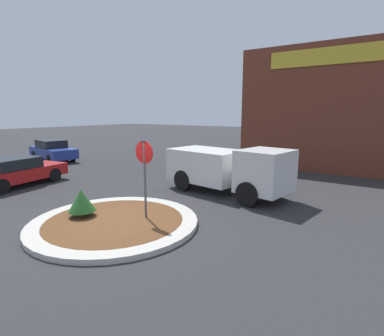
# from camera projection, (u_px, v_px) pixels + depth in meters

# --- Properties ---
(ground_plane) EXTENTS (120.00, 120.00, 0.00)m
(ground_plane) POSITION_uv_depth(u_px,v_px,m) (115.00, 224.00, 9.19)
(ground_plane) COLOR #2D2D30
(traffic_island) EXTENTS (5.07, 5.07, 0.15)m
(traffic_island) POSITION_uv_depth(u_px,v_px,m) (115.00, 222.00, 9.17)
(traffic_island) COLOR #BCB7AD
(traffic_island) RESTS_ON ground_plane
(stop_sign) EXTENTS (0.68, 0.07, 2.56)m
(stop_sign) POSITION_uv_depth(u_px,v_px,m) (145.00, 167.00, 9.08)
(stop_sign) COLOR #4C4C51
(stop_sign) RESTS_ON ground_plane
(island_shrub) EXTENTS (0.84, 0.84, 0.87)m
(island_shrub) POSITION_uv_depth(u_px,v_px,m) (82.00, 200.00, 9.38)
(island_shrub) COLOR brown
(island_shrub) RESTS_ON traffic_island
(utility_truck) EXTENTS (5.57, 2.76, 2.01)m
(utility_truck) POSITION_uv_depth(u_px,v_px,m) (226.00, 168.00, 12.52)
(utility_truck) COLOR silver
(utility_truck) RESTS_ON ground_plane
(storefront_building) EXTENTS (12.08, 6.07, 7.13)m
(storefront_building) POSITION_uv_depth(u_px,v_px,m) (355.00, 109.00, 18.07)
(storefront_building) COLOR brown
(storefront_building) RESTS_ON ground_plane
(parked_sedan_blue) EXTENTS (4.76, 2.46, 1.46)m
(parked_sedan_blue) POSITION_uv_depth(u_px,v_px,m) (53.00, 150.00, 21.33)
(parked_sedan_blue) COLOR navy
(parked_sedan_blue) RESTS_ON ground_plane
(parked_sedan_red) EXTENTS (2.46, 4.51, 1.34)m
(parked_sedan_red) POSITION_uv_depth(u_px,v_px,m) (16.00, 171.00, 13.89)
(parked_sedan_red) COLOR #B21919
(parked_sedan_red) RESTS_ON ground_plane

